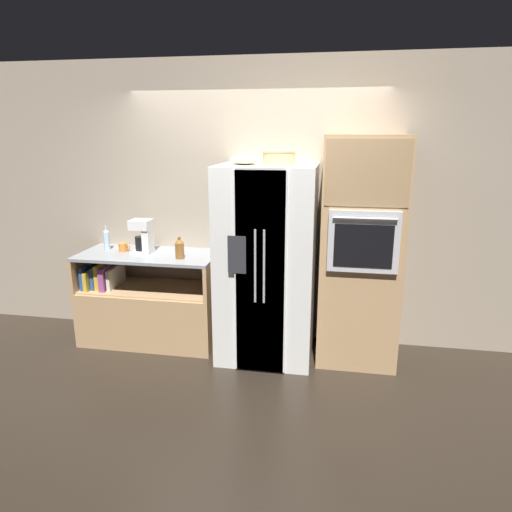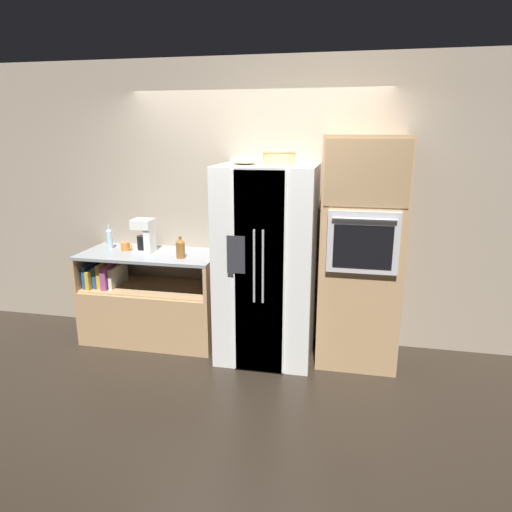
{
  "view_description": "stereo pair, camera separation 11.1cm",
  "coord_description": "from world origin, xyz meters",
  "px_view_note": "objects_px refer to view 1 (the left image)",
  "views": [
    {
      "loc": [
        0.8,
        -4.05,
        2.11
      ],
      "look_at": [
        0.09,
        -0.07,
        1.01
      ],
      "focal_mm": 32.0,
      "sensor_mm": 36.0,
      "label": 1
    },
    {
      "loc": [
        0.91,
        -4.03,
        2.11
      ],
      "look_at": [
        0.09,
        -0.07,
        1.01
      ],
      "focal_mm": 32.0,
      "sensor_mm": 36.0,
      "label": 2
    }
  ],
  "objects_px": {
    "bottle_short": "(179,248)",
    "mug": "(123,247)",
    "bottle_tall": "(107,239)",
    "coffee_maker": "(144,235)",
    "wicker_basket": "(279,157)",
    "fruit_bowl": "(244,160)",
    "refrigerator": "(267,263)",
    "wall_oven": "(360,252)"
  },
  "relations": [
    {
      "from": "coffee_maker",
      "to": "fruit_bowl",
      "type": "bearing_deg",
      "value": -8.65
    },
    {
      "from": "fruit_bowl",
      "to": "bottle_tall",
      "type": "distance_m",
      "value": 1.73
    },
    {
      "from": "coffee_maker",
      "to": "bottle_tall",
      "type": "bearing_deg",
      "value": 171.8
    },
    {
      "from": "refrigerator",
      "to": "fruit_bowl",
      "type": "distance_m",
      "value": 0.97
    },
    {
      "from": "refrigerator",
      "to": "fruit_bowl",
      "type": "height_order",
      "value": "fruit_bowl"
    },
    {
      "from": "wicker_basket",
      "to": "bottle_tall",
      "type": "relative_size",
      "value": 1.18
    },
    {
      "from": "bottle_tall",
      "to": "coffee_maker",
      "type": "bearing_deg",
      "value": -8.2
    },
    {
      "from": "bottle_short",
      "to": "coffee_maker",
      "type": "distance_m",
      "value": 0.45
    },
    {
      "from": "bottle_tall",
      "to": "coffee_maker",
      "type": "distance_m",
      "value": 0.45
    },
    {
      "from": "bottle_short",
      "to": "mug",
      "type": "distance_m",
      "value": 0.68
    },
    {
      "from": "wicker_basket",
      "to": "fruit_bowl",
      "type": "relative_size",
      "value": 1.17
    },
    {
      "from": "wicker_basket",
      "to": "bottle_short",
      "type": "xyz_separation_m",
      "value": [
        -0.95,
        -0.02,
        -0.87
      ]
    },
    {
      "from": "refrigerator",
      "to": "mug",
      "type": "distance_m",
      "value": 1.51
    },
    {
      "from": "mug",
      "to": "coffee_maker",
      "type": "bearing_deg",
      "value": -3.71
    },
    {
      "from": "refrigerator",
      "to": "bottle_short",
      "type": "xyz_separation_m",
      "value": [
        -0.85,
        -0.03,
        0.12
      ]
    },
    {
      "from": "wicker_basket",
      "to": "bottle_short",
      "type": "bearing_deg",
      "value": -178.5
    },
    {
      "from": "wicker_basket",
      "to": "coffee_maker",
      "type": "xyz_separation_m",
      "value": [
        -1.37,
        0.12,
        -0.78
      ]
    },
    {
      "from": "coffee_maker",
      "to": "refrigerator",
      "type": "bearing_deg",
      "value": -5.08
    },
    {
      "from": "wicker_basket",
      "to": "coffee_maker",
      "type": "bearing_deg",
      "value": 175.14
    },
    {
      "from": "mug",
      "to": "coffee_maker",
      "type": "relative_size",
      "value": 0.36
    },
    {
      "from": "mug",
      "to": "coffee_maker",
      "type": "xyz_separation_m",
      "value": [
        0.23,
        -0.02,
        0.14
      ]
    },
    {
      "from": "refrigerator",
      "to": "bottle_short",
      "type": "height_order",
      "value": "refrigerator"
    },
    {
      "from": "wicker_basket",
      "to": "bottle_tall",
      "type": "xyz_separation_m",
      "value": [
        -1.81,
        0.18,
        -0.86
      ]
    },
    {
      "from": "wicker_basket",
      "to": "mug",
      "type": "bearing_deg",
      "value": 175.3
    },
    {
      "from": "refrigerator",
      "to": "coffee_maker",
      "type": "xyz_separation_m",
      "value": [
        -1.27,
        0.11,
        0.2
      ]
    },
    {
      "from": "refrigerator",
      "to": "wicker_basket",
      "type": "relative_size",
      "value": 6.07
    },
    {
      "from": "wall_oven",
      "to": "fruit_bowl",
      "type": "xyz_separation_m",
      "value": [
        -1.06,
        -0.12,
        0.82
      ]
    },
    {
      "from": "fruit_bowl",
      "to": "bottle_short",
      "type": "xyz_separation_m",
      "value": [
        -0.64,
        0.02,
        -0.83
      ]
    },
    {
      "from": "bottle_tall",
      "to": "coffee_maker",
      "type": "height_order",
      "value": "coffee_maker"
    },
    {
      "from": "coffee_maker",
      "to": "wicker_basket",
      "type": "bearing_deg",
      "value": -4.86
    },
    {
      "from": "wall_oven",
      "to": "wicker_basket",
      "type": "relative_size",
      "value": 6.93
    },
    {
      "from": "refrigerator",
      "to": "wicker_basket",
      "type": "bearing_deg",
      "value": -2.15
    },
    {
      "from": "bottle_short",
      "to": "mug",
      "type": "height_order",
      "value": "bottle_short"
    },
    {
      "from": "fruit_bowl",
      "to": "mug",
      "type": "distance_m",
      "value": 1.59
    },
    {
      "from": "wall_oven",
      "to": "fruit_bowl",
      "type": "distance_m",
      "value": 1.34
    },
    {
      "from": "bottle_short",
      "to": "wall_oven",
      "type": "bearing_deg",
      "value": 3.48
    },
    {
      "from": "bottle_short",
      "to": "mug",
      "type": "relative_size",
      "value": 1.74
    },
    {
      "from": "coffee_maker",
      "to": "bottle_short",
      "type": "bearing_deg",
      "value": -18.53
    },
    {
      "from": "refrigerator",
      "to": "coffee_maker",
      "type": "height_order",
      "value": "refrigerator"
    },
    {
      "from": "fruit_bowl",
      "to": "coffee_maker",
      "type": "xyz_separation_m",
      "value": [
        -1.06,
        0.16,
        -0.75
      ]
    },
    {
      "from": "bottle_tall",
      "to": "bottle_short",
      "type": "xyz_separation_m",
      "value": [
        0.86,
        -0.2,
        -0.01
      ]
    },
    {
      "from": "refrigerator",
      "to": "mug",
      "type": "xyz_separation_m",
      "value": [
        -1.5,
        0.13,
        0.06
      ]
    }
  ]
}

